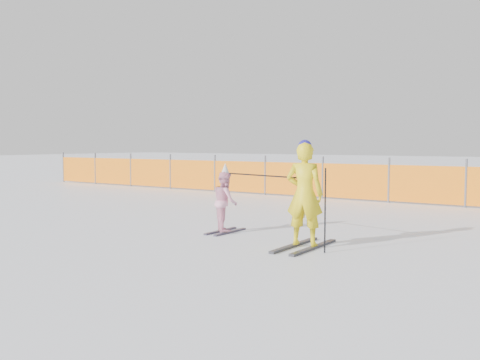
{
  "coord_description": "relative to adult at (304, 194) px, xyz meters",
  "views": [
    {
      "loc": [
        5.27,
        -7.28,
        1.66
      ],
      "look_at": [
        0.0,
        0.5,
        1.0
      ],
      "focal_mm": 40.0,
      "sensor_mm": 36.0,
      "label": 1
    }
  ],
  "objects": [
    {
      "name": "ground",
      "position": [
        -1.42,
        -0.21,
        -0.85
      ],
      "size": [
        120.0,
        120.0,
        0.0
      ],
      "primitive_type": "plane",
      "color": "white",
      "rests_on": "ground"
    },
    {
      "name": "adult",
      "position": [
        0.0,
        0.0,
        0.0
      ],
      "size": [
        0.65,
        1.47,
        1.71
      ],
      "color": "black",
      "rests_on": "ground"
    },
    {
      "name": "child",
      "position": [
        -1.87,
        0.47,
        -0.26
      ],
      "size": [
        0.67,
        0.95,
        1.29
      ],
      "color": "black",
      "rests_on": "ground"
    },
    {
      "name": "ski_poles",
      "position": [
        -0.34,
        0.05,
        0.05
      ],
      "size": [
        2.22,
        0.66,
        1.28
      ],
      "color": "black",
      "rests_on": "ground"
    },
    {
      "name": "safety_fence",
      "position": [
        -6.42,
        6.99,
        -0.29
      ],
      "size": [
        17.28,
        0.06,
        1.25
      ],
      "color": "#595960",
      "rests_on": "ground"
    }
  ]
}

